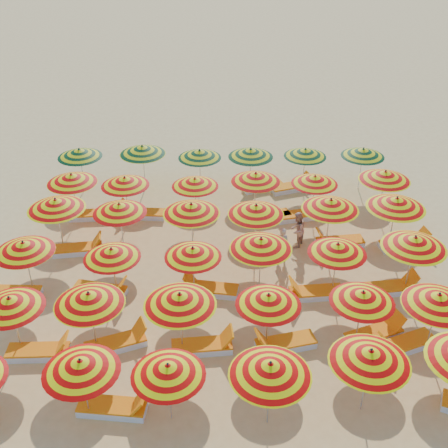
# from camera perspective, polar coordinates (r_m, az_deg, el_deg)

# --- Properties ---
(ground) EXTENTS (120.00, 120.00, 0.00)m
(ground) POSITION_cam_1_polar(r_m,az_deg,el_deg) (19.11, 0.00, -4.87)
(ground) COLOR #EFBC6A
(ground) RESTS_ON ground
(umbrella_1) EXTENTS (2.25, 2.25, 1.96)m
(umbrella_1) POSITION_cam_1_polar(r_m,az_deg,el_deg) (13.87, -14.36, -13.78)
(umbrella_1) COLOR silver
(umbrella_1) RESTS_ON ground
(umbrella_2) EXTENTS (2.25, 2.25, 1.88)m
(umbrella_2) POSITION_cam_1_polar(r_m,az_deg,el_deg) (13.52, -5.71, -14.55)
(umbrella_2) COLOR silver
(umbrella_2) RESTS_ON ground
(umbrella_3) EXTENTS (2.46, 2.46, 2.07)m
(umbrella_3) POSITION_cam_1_polar(r_m,az_deg,el_deg) (13.29, 4.72, -14.48)
(umbrella_3) COLOR silver
(umbrella_3) RESTS_ON ground
(umbrella_4) EXTENTS (2.50, 2.50, 2.08)m
(umbrella_4) POSITION_cam_1_polar(r_m,az_deg,el_deg) (13.95, 14.64, -12.87)
(umbrella_4) COLOR silver
(umbrella_4) RESTS_ON ground
(umbrella_6) EXTENTS (2.04, 2.04, 1.94)m
(umbrella_6) POSITION_cam_1_polar(r_m,az_deg,el_deg) (16.20, -20.92, -7.49)
(umbrella_6) COLOR silver
(umbrella_6) RESTS_ON ground
(umbrella_7) EXTENTS (1.96, 1.96, 2.04)m
(umbrella_7) POSITION_cam_1_polar(r_m,az_deg,el_deg) (15.57, -13.56, -7.38)
(umbrella_7) COLOR silver
(umbrella_7) RESTS_ON ground
(umbrella_8) EXTENTS (2.21, 2.21, 2.10)m
(umbrella_8) POSITION_cam_1_polar(r_m,az_deg,el_deg) (15.08, -4.51, -7.65)
(umbrella_8) COLOR silver
(umbrella_8) RESTS_ON ground
(umbrella_9) EXTENTS (1.90, 1.90, 1.92)m
(umbrella_9) POSITION_cam_1_polar(r_m,az_deg,el_deg) (15.34, 4.54, -7.66)
(umbrella_9) COLOR silver
(umbrella_9) RESTS_ON ground
(umbrella_10) EXTENTS (2.02, 2.02, 1.91)m
(umbrella_10) POSITION_cam_1_polar(r_m,az_deg,el_deg) (15.85, 13.91, -7.19)
(umbrella_10) COLOR silver
(umbrella_10) RESTS_ON ground
(umbrella_11) EXTENTS (2.22, 2.22, 2.04)m
(umbrella_11) POSITION_cam_1_polar(r_m,az_deg,el_deg) (16.17, 20.95, -7.18)
(umbrella_11) COLOR silver
(umbrella_11) RESTS_ON ground
(umbrella_12) EXTENTS (1.93, 1.93, 1.99)m
(umbrella_12) POSITION_cam_1_polar(r_m,az_deg,el_deg) (18.27, -19.69, -2.22)
(umbrella_12) COLOR silver
(umbrella_12) RESTS_ON ground
(umbrella_13) EXTENTS (2.05, 2.05, 1.87)m
(umbrella_13) POSITION_cam_1_polar(r_m,az_deg,el_deg) (17.46, -11.34, -2.93)
(umbrella_13) COLOR silver
(umbrella_13) RESTS_ON ground
(umbrella_14) EXTENTS (2.22, 2.22, 1.87)m
(umbrella_14) POSITION_cam_1_polar(r_m,az_deg,el_deg) (17.18, -3.18, -2.90)
(umbrella_14) COLOR silver
(umbrella_14) RESTS_ON ground
(umbrella_15) EXTENTS (2.25, 2.25, 2.07)m
(umbrella_15) POSITION_cam_1_polar(r_m,az_deg,el_deg) (17.27, 3.77, -2.00)
(umbrella_15) COLOR silver
(umbrella_15) RESTS_ON ground
(umbrella_16) EXTENTS (1.86, 1.86, 1.94)m
(umbrella_16) POSITION_cam_1_polar(r_m,az_deg,el_deg) (17.57, 11.46, -2.45)
(umbrella_16) COLOR silver
(umbrella_16) RESTS_ON ground
(umbrella_17) EXTENTS (2.32, 2.32, 2.14)m
(umbrella_17) POSITION_cam_1_polar(r_m,az_deg,el_deg) (18.15, 18.80, -1.77)
(umbrella_17) COLOR silver
(umbrella_17) RESTS_ON ground
(umbrella_18) EXTENTS (2.45, 2.45, 2.12)m
(umbrella_18) POSITION_cam_1_polar(r_m,az_deg,el_deg) (20.08, -16.71, 1.94)
(umbrella_18) COLOR silver
(umbrella_18) RESTS_ON ground
(umbrella_19) EXTENTS (1.93, 1.93, 1.97)m
(umbrella_19) POSITION_cam_1_polar(r_m,az_deg,el_deg) (19.58, -10.57, 1.58)
(umbrella_19) COLOR silver
(umbrella_19) RESTS_ON ground
(umbrella_20) EXTENTS (2.55, 2.55, 2.09)m
(umbrella_20) POSITION_cam_1_polar(r_m,az_deg,el_deg) (19.07, -3.34, 1.57)
(umbrella_20) COLOR silver
(umbrella_20) RESTS_ON ground
(umbrella_21) EXTENTS (2.56, 2.56, 2.05)m
(umbrella_21) POSITION_cam_1_polar(r_m,az_deg,el_deg) (19.07, 3.27, 1.47)
(umbrella_21) COLOR silver
(umbrella_21) RESTS_ON ground
(umbrella_22) EXTENTS (2.40, 2.40, 2.11)m
(umbrella_22) POSITION_cam_1_polar(r_m,az_deg,el_deg) (19.60, 10.77, 1.98)
(umbrella_22) COLOR silver
(umbrella_22) RESTS_ON ground
(umbrella_23) EXTENTS (2.06, 2.06, 2.17)m
(umbrella_23) POSITION_cam_1_polar(r_m,az_deg,el_deg) (20.12, 17.11, 2.07)
(umbrella_23) COLOR silver
(umbrella_23) RESTS_ON ground
(umbrella_24) EXTENTS (2.32, 2.32, 2.02)m
(umbrella_24) POSITION_cam_1_polar(r_m,az_deg,el_deg) (21.90, -15.21, 4.48)
(umbrella_24) COLOR silver
(umbrella_24) RESTS_ON ground
(umbrella_25) EXTENTS (2.23, 2.23, 1.93)m
(umbrella_25) POSITION_cam_1_polar(r_m,az_deg,el_deg) (21.41, -10.04, 4.28)
(umbrella_25) COLOR silver
(umbrella_25) RESTS_ON ground
(umbrella_26) EXTENTS (2.35, 2.35, 1.88)m
(umbrella_26) POSITION_cam_1_polar(r_m,az_deg,el_deg) (21.16, -2.97, 4.25)
(umbrella_26) COLOR silver
(umbrella_26) RESTS_ON ground
(umbrella_27) EXTENTS (2.27, 2.27, 2.00)m
(umbrella_27) POSITION_cam_1_polar(r_m,az_deg,el_deg) (21.29, 3.24, 4.76)
(umbrella_27) COLOR silver
(umbrella_27) RESTS_ON ground
(umbrella_28) EXTENTS (2.32, 2.32, 1.88)m
(umbrella_28) POSITION_cam_1_polar(r_m,az_deg,el_deg) (21.57, 9.20, 4.45)
(umbrella_28) COLOR silver
(umbrella_28) RESTS_ON ground
(umbrella_29) EXTENTS (2.13, 2.13, 2.08)m
(umbrella_29) POSITION_cam_1_polar(r_m,az_deg,el_deg) (22.07, 16.04, 4.73)
(umbrella_29) COLOR silver
(umbrella_29) RESTS_ON ground
(umbrella_30) EXTENTS (1.85, 1.85, 1.95)m
(umbrella_30) POSITION_cam_1_polar(r_m,az_deg,el_deg) (24.11, -14.46, 7.00)
(umbrella_30) COLOR silver
(umbrella_30) RESTS_ON ground
(umbrella_31) EXTENTS (2.48, 2.48, 2.03)m
(umbrella_31) POSITION_cam_1_polar(r_m,az_deg,el_deg) (23.69, -8.29, 7.46)
(umbrella_31) COLOR silver
(umbrella_31) RESTS_ON ground
(umbrella_32) EXTENTS (2.03, 2.03, 1.90)m
(umbrella_32) POSITION_cam_1_polar(r_m,az_deg,el_deg) (23.38, -2.49, 7.11)
(umbrella_32) COLOR silver
(umbrella_32) RESTS_ON ground
(umbrella_33) EXTENTS (1.99, 1.99, 1.98)m
(umbrella_33) POSITION_cam_1_polar(r_m,az_deg,el_deg) (23.33, 2.73, 7.24)
(umbrella_33) COLOR silver
(umbrella_33) RESTS_ON ground
(umbrella_34) EXTENTS (2.21, 2.21, 1.88)m
(umbrella_34) POSITION_cam_1_polar(r_m,az_deg,el_deg) (23.76, 8.26, 7.19)
(umbrella_34) COLOR silver
(umbrella_34) RESTS_ON ground
(umbrella_35) EXTENTS (2.39, 2.39, 1.92)m
(umbrella_35) POSITION_cam_1_polar(r_m,az_deg,el_deg) (24.17, 13.94, 7.07)
(umbrella_35) COLOR silver
(umbrella_35) RESTS_ON ground
(lounger_1) EXTENTS (1.78, 0.76, 0.69)m
(lounger_1) POSITION_cam_1_polar(r_m,az_deg,el_deg) (14.96, -11.10, -17.82)
(lounger_1) COLOR white
(lounger_1) RESTS_ON ground
(lounger_3) EXTENTS (1.75, 0.64, 0.69)m
(lounger_3) POSITION_cam_1_polar(r_m,az_deg,el_deg) (16.82, -18.21, -12.22)
(lounger_3) COLOR white
(lounger_3) RESTS_ON ground
(lounger_4) EXTENTS (1.82, 1.18, 0.69)m
(lounger_4) POSITION_cam_1_polar(r_m,az_deg,el_deg) (16.54, -10.77, -11.80)
(lounger_4) COLOR white
(lounger_4) RESTS_ON ground
(lounger_5) EXTENTS (1.78, 0.76, 0.69)m
(lounger_5) POSITION_cam_1_polar(r_m,az_deg,el_deg) (16.18, -2.09, -12.30)
(lounger_5) COLOR white
(lounger_5) RESTS_ON ground
(lounger_6) EXTENTS (1.82, 0.99, 0.69)m
(lounger_6) POSITION_cam_1_polar(r_m,az_deg,el_deg) (16.34, 6.13, -11.97)
(lounger_6) COLOR white
(lounger_6) RESTS_ON ground
(lounger_7) EXTENTS (1.82, 1.19, 0.69)m
(lounger_7) POSITION_cam_1_polar(r_m,az_deg,el_deg) (17.11, 15.08, -10.72)
(lounger_7) COLOR white
(lounger_7) RESTS_ON ground
(lounger_8) EXTENTS (1.82, 1.20, 0.69)m
(lounger_8) POSITION_cam_1_polar(r_m,az_deg,el_deg) (17.03, 17.94, -11.54)
(lounger_8) COLOR white
(lounger_8) RESTS_ON ground
(lounger_9) EXTENTS (1.75, 0.63, 0.69)m
(lounger_9) POSITION_cam_1_polar(r_m,az_deg,el_deg) (19.19, -20.73, -6.56)
(lounger_9) COLOR white
(lounger_9) RESTS_ON ground
(lounger_10) EXTENTS (1.82, 0.94, 0.69)m
(lounger_10) POSITION_cam_1_polar(r_m,az_deg,el_deg) (18.48, -12.37, -6.62)
(lounger_10) COLOR white
(lounger_10) RESTS_ON ground
(lounger_11) EXTENTS (1.80, 0.84, 0.69)m
(lounger_11) POSITION_cam_1_polar(r_m,az_deg,el_deg) (18.12, -1.43, -6.62)
(lounger_11) COLOR white
(lounger_11) RESTS_ON ground
(lounger_12) EXTENTS (1.78, 0.75, 0.69)m
(lounger_12) POSITION_cam_1_polar(r_m,az_deg,el_deg) (18.21, 9.19, -6.88)
(lounger_12) COLOR white
(lounger_12) RESTS_ON ground
(lounger_13) EXTENTS (1.80, 0.81, 0.69)m
(lounger_13) POSITION_cam_1_polar(r_m,az_deg,el_deg) (18.94, 16.50, -6.25)
(lounger_13) COLOR white
(lounger_13) RESTS_ON ground
(lounger_14) EXTENTS (1.80, 0.83, 0.69)m
(lounger_14) POSITION_cam_1_polar(r_m,az_deg,el_deg) (20.62, -14.53, -2.47)
(lounger_14) COLOR white
(lounger_14) RESTS_ON ground
(lounger_15) EXTENTS (1.79, 0.79, 0.69)m
(lounger_15) POSITION_cam_1_polar(r_m,az_deg,el_deg) (20.76, 11.57, -1.80)
(lounger_15) COLOR white
(lounger_15) RESTS_ON ground
(lounger_16) EXTENTS (1.81, 0.88, 0.69)m
(lounger_16) POSITION_cam_1_polar(r_m,az_deg,el_deg) (21.24, 17.87, -1.96)
(lounger_16) COLOR white
(lounger_16) RESTS_ON ground
(lounger_17) EXTENTS (1.77, 0.71, 0.69)m
(lounger_17) POSITION_cam_1_polar(r_m,az_deg,el_deg) (22.59, -13.38, 0.92)
(lounger_17) COLOR white
(lounger_17) RESTS_ON ground
(lounger_18) EXTENTS (1.76, 0.68, 0.69)m
(lounger_18) POSITION_cam_1_polar(r_m,az_deg,el_deg) (22.29, -8.31, 1.07)
(lounger_18) COLOR white
(lounger_18) RESTS_ON ground
(lounger_19) EXTENTS (1.83, 1.09, 0.69)m
(lounger_19) POSITION_cam_1_polar(r_m,az_deg,el_deg) (21.89, 4.46, 0.71)
(lounger_19) COLOR white
(lounger_19) RESTS_ON ground
(lounger_20) EXTENTS (1.82, 0.95, 0.69)m
(lounger_20) POSITION_cam_1_polar(r_m,az_deg,el_deg) (22.14, 7.63, 0.89)
(lounger_20) COLOR white
(lounger_20) RESTS_ON ground
(lounger_21) EXTENTS (1.82, 1.19, 0.69)m
(lounger_21) POSITION_cam_1_polar(r_m,az_deg,el_deg) (24.15, 3.82, 3.90)
(lounger_21) COLOR white
(lounger_21) RESTS_ON ground
(lounger_22) EXTENTS (1.83, 1.11, 0.69)m
(lounger_22) POSITION_cam_1_polar(r_m,az_deg,el_deg) (24.17, 6.86, 3.75)
(lounger_22) COLOR white
(lounger_22) RESTS_ON ground
(beachgoer_a) EXTENTS (0.54, 0.42, 1.33)m
(beachgoer_a) POSITION_cam_1_polar(r_m,az_deg,el_deg) (19.39, 5.90, -2.07)
(beachgoer_a) COLOR tan
(beachgoer_a) RESTS_ON ground
(beachgoer_b) EXTENTS (0.75, 0.82, 1.38)m
(beachgoer_b) POSITION_cam_1_polar(r_m,az_deg,el_deg) (20.19, 7.45, -0.60)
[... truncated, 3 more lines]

